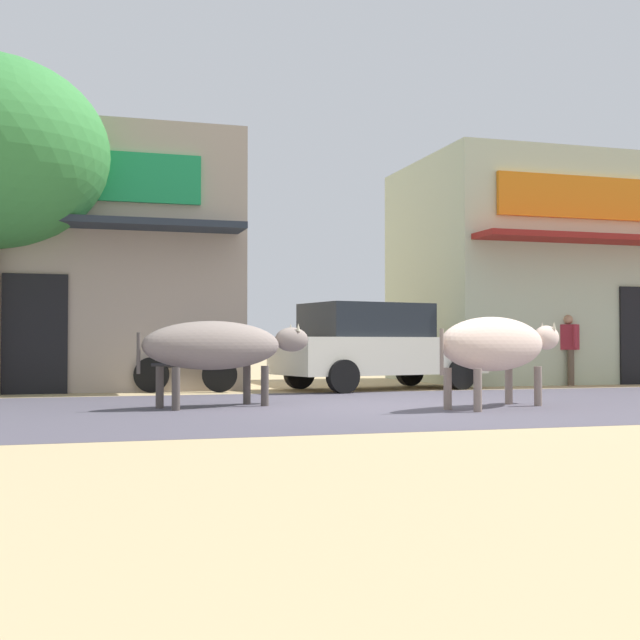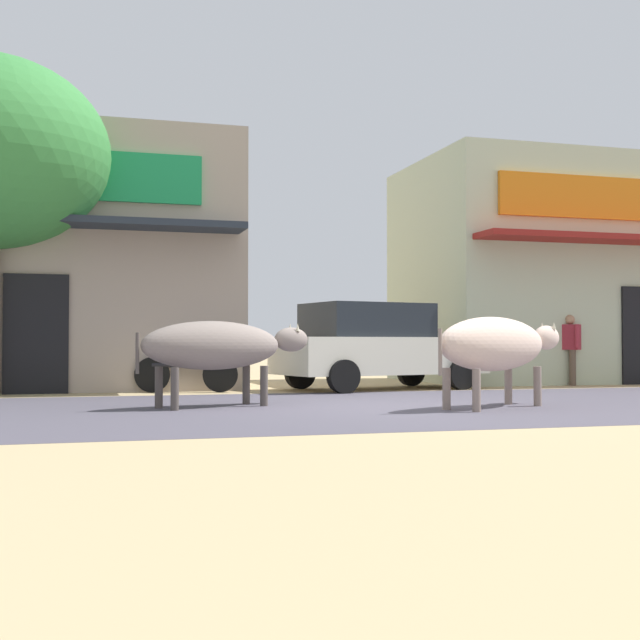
{
  "view_description": "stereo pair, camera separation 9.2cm",
  "coord_description": "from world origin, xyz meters",
  "px_view_note": "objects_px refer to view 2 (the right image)",
  "views": [
    {
      "loc": [
        -4.37,
        -11.33,
        0.9
      ],
      "look_at": [
        -0.41,
        2.02,
        1.27
      ],
      "focal_mm": 48.07,
      "sensor_mm": 36.0,
      "label": 1
    },
    {
      "loc": [
        -4.28,
        -11.36,
        0.9
      ],
      "look_at": [
        -0.41,
        2.02,
        1.27
      ],
      "focal_mm": 48.07,
      "sensor_mm": 36.0,
      "label": 2
    }
  ],
  "objects_px": {
    "pedestrian_by_shop": "(570,344)",
    "cow_far_dark": "(496,345)",
    "parked_hatchback_car": "(376,345)",
    "cow_near_brown": "(217,346)",
    "parked_motorcycle": "(188,366)"
  },
  "relations": [
    {
      "from": "cow_far_dark",
      "to": "parked_hatchback_car",
      "type": "bearing_deg",
      "value": 90.17
    },
    {
      "from": "parked_hatchback_car",
      "to": "cow_near_brown",
      "type": "height_order",
      "value": "parked_hatchback_car"
    },
    {
      "from": "parked_motorcycle",
      "to": "pedestrian_by_shop",
      "type": "xyz_separation_m",
      "value": [
        8.01,
        0.27,
        0.38
      ]
    },
    {
      "from": "pedestrian_by_shop",
      "to": "parked_motorcycle",
      "type": "bearing_deg",
      "value": -178.1
    },
    {
      "from": "pedestrian_by_shop",
      "to": "parked_hatchback_car",
      "type": "bearing_deg",
      "value": -176.35
    },
    {
      "from": "parked_motorcycle",
      "to": "parked_hatchback_car",
      "type": "bearing_deg",
      "value": -0.26
    },
    {
      "from": "cow_far_dark",
      "to": "pedestrian_by_shop",
      "type": "xyz_separation_m",
      "value": [
        4.4,
        5.09,
        -0.01
      ]
    },
    {
      "from": "parked_motorcycle",
      "to": "cow_near_brown",
      "type": "height_order",
      "value": "cow_near_brown"
    },
    {
      "from": "cow_far_dark",
      "to": "pedestrian_by_shop",
      "type": "height_order",
      "value": "pedestrian_by_shop"
    },
    {
      "from": "parked_hatchback_car",
      "to": "pedestrian_by_shop",
      "type": "xyz_separation_m",
      "value": [
        4.41,
        0.28,
        0.02
      ]
    },
    {
      "from": "parked_hatchback_car",
      "to": "cow_far_dark",
      "type": "bearing_deg",
      "value": -89.83
    },
    {
      "from": "cow_far_dark",
      "to": "pedestrian_by_shop",
      "type": "distance_m",
      "value": 6.73
    },
    {
      "from": "pedestrian_by_shop",
      "to": "cow_far_dark",
      "type": "bearing_deg",
      "value": -130.84
    },
    {
      "from": "parked_hatchback_car",
      "to": "cow_far_dark",
      "type": "xyz_separation_m",
      "value": [
        0.01,
        -4.81,
        0.03
      ]
    },
    {
      "from": "parked_hatchback_car",
      "to": "pedestrian_by_shop",
      "type": "bearing_deg",
      "value": 3.65
    }
  ]
}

